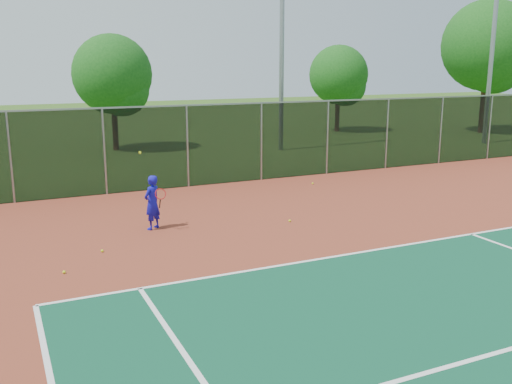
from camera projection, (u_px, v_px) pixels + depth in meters
ground at (508, 286)px, 11.84m from camera, size 120.00×120.00×0.00m
court_apron at (440, 256)px, 13.61m from camera, size 30.00×20.00×0.02m
fence_back at (261, 141)px, 22.11m from camera, size 30.00×0.06×3.03m
tennis_player at (152, 202)px, 15.65m from camera, size 0.66×0.72×2.18m
practice_ball_0 at (313, 183)px, 21.59m from camera, size 0.07×0.07×0.07m
practice_ball_2 at (290, 221)px, 16.51m from camera, size 0.07×0.07×0.07m
practice_ball_3 at (64, 272)px, 12.47m from camera, size 0.07×0.07×0.07m
practice_ball_4 at (102, 251)px, 13.87m from camera, size 0.07×0.07×0.07m
floodlight_n at (282, 15)px, 28.61m from camera, size 0.90×0.40×12.20m
floodlight_ne at (495, 18)px, 31.19m from camera, size 0.90×0.40×12.20m
tree_back_left at (115, 78)px, 29.29m from camera, size 4.07×4.07×5.99m
tree_back_mid at (340, 77)px, 37.47m from camera, size 3.86×3.86×5.67m
tree_back_right at (489, 50)px, 36.44m from camera, size 5.78×5.78×8.48m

